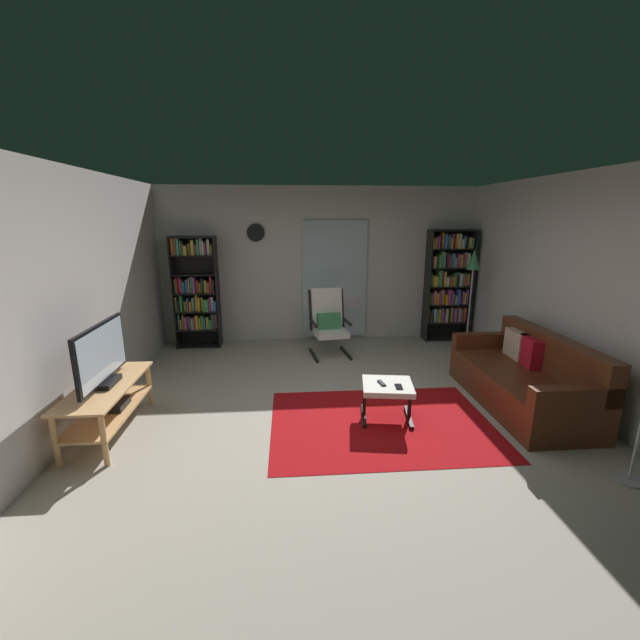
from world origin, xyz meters
name	(u,v)px	position (x,y,z in m)	size (l,w,h in m)	color
ground_plane	(340,414)	(0.00, 0.00, 0.00)	(7.02, 7.02, 0.00)	#A89F91
wall_back	(320,265)	(0.00, 2.90, 1.30)	(5.60, 0.06, 2.60)	beige
wall_left	(65,303)	(-2.70, 0.00, 1.30)	(0.06, 6.00, 2.60)	beige
wall_right	(592,294)	(2.70, 0.00, 1.30)	(0.06, 6.00, 2.60)	beige
glass_door_panel	(335,280)	(0.25, 2.83, 1.05)	(1.10, 0.01, 2.00)	silver
area_rug	(381,423)	(0.40, -0.23, 0.00)	(2.30, 1.66, 0.01)	#A70E12
tv_stand	(108,401)	(-2.34, -0.18, 0.34)	(0.50, 1.28, 0.51)	tan
television	(102,356)	(-2.34, -0.18, 0.81)	(0.20, 1.00, 0.61)	black
bookshelf_near_tv	(196,292)	(-2.04, 2.60, 0.92)	(0.71, 0.30, 1.81)	black
bookshelf_near_sofa	(448,282)	(2.19, 2.68, 1.02)	(0.77, 0.30, 1.90)	black
leather_sofa	(524,379)	(2.13, 0.10, 0.30)	(0.85, 1.89, 0.82)	#582B16
lounge_armchair	(329,321)	(0.07, 2.05, 0.53)	(0.64, 0.72, 1.02)	black
ottoman	(387,390)	(0.48, -0.12, 0.33)	(0.59, 0.55, 0.40)	white
tv_remote	(382,383)	(0.42, -0.12, 0.41)	(0.04, 0.14, 0.02)	black
cell_phone	(399,387)	(0.58, -0.22, 0.41)	(0.07, 0.14, 0.01)	black
floor_lamp_by_shelf	(473,268)	(2.28, 1.96, 1.34)	(0.22, 0.22, 1.62)	#A5A5AD
wall_clock	(256,233)	(-1.06, 2.82, 1.85)	(0.29, 0.03, 0.29)	silver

